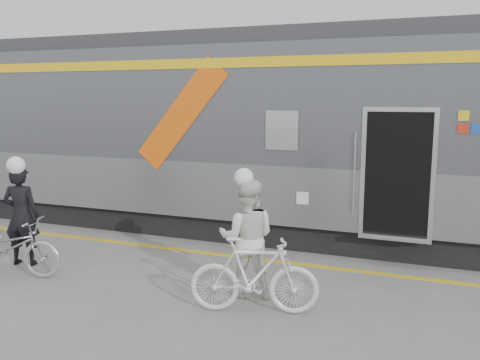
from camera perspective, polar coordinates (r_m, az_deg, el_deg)
The scene contains 9 objects.
ground at distance 7.60m, azimuth -9.73°, elevation -12.78°, with size 90.00×90.00×0.00m, color slate.
train at distance 10.60m, azimuth 6.02°, elevation 5.03°, with size 24.00×3.17×4.10m.
safety_strip at distance 9.39m, azimuth -2.97°, elevation -8.27°, with size 24.00×0.12×0.01m, color yellow.
man at distance 9.37m, azimuth -23.32°, elevation -3.69°, with size 0.62×0.41×1.71m, color black.
bicycle_left at distance 8.95m, azimuth -24.70°, elevation -6.91°, with size 0.62×1.79×0.94m, color #B1B3B9.
woman at distance 7.29m, azimuth 0.81°, elevation -6.51°, with size 0.83×0.65×1.70m, color silver.
bicycle_right at distance 6.81m, azimuth 1.59°, elevation -10.66°, with size 0.49×1.72×1.03m, color silver.
helmet_man at distance 9.21m, azimuth -23.73°, elevation 2.41°, with size 0.30×0.30×0.30m, color white.
helmet_woman at distance 7.09m, azimuth 0.83°, elevation 1.20°, with size 0.27×0.27×0.27m, color white.
Camera 1 is at (3.66, -6.02, 2.85)m, focal length 38.00 mm.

